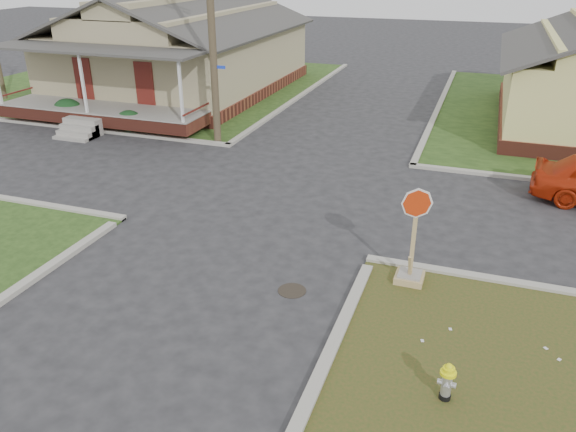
% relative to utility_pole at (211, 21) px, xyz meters
% --- Properties ---
extents(ground, '(120.00, 120.00, 0.00)m').
position_rel_utility_pole_xyz_m(ground, '(4.20, -8.90, -4.66)').
color(ground, '#262528').
rests_on(ground, ground).
extents(verge_far_left, '(19.00, 19.00, 0.05)m').
position_rel_utility_pole_xyz_m(verge_far_left, '(-8.80, 9.10, -4.64)').
color(verge_far_left, '#254117').
rests_on(verge_far_left, ground).
extents(curbs, '(80.00, 40.00, 0.12)m').
position_rel_utility_pole_xyz_m(curbs, '(4.20, -3.90, -4.66)').
color(curbs, '#A7A397').
rests_on(curbs, ground).
extents(manhole, '(0.64, 0.64, 0.01)m').
position_rel_utility_pole_xyz_m(manhole, '(6.40, -9.40, -4.66)').
color(manhole, black).
rests_on(manhole, ground).
extents(corner_house, '(10.10, 15.50, 5.30)m').
position_rel_utility_pole_xyz_m(corner_house, '(-5.80, 7.78, -2.38)').
color(corner_house, brown).
rests_on(corner_house, ground).
extents(utility_pole, '(1.80, 0.28, 9.00)m').
position_rel_utility_pole_xyz_m(utility_pole, '(0.00, 0.00, 0.00)').
color(utility_pole, '#3C2F22').
rests_on(utility_pole, ground).
extents(fire_hydrant, '(0.27, 0.27, 0.73)m').
position_rel_utility_pole_xyz_m(fire_hydrant, '(9.94, -11.78, -4.21)').
color(fire_hydrant, black).
rests_on(fire_hydrant, ground).
extents(stop_sign, '(0.65, 0.64, 2.30)m').
position_rel_utility_pole_xyz_m(stop_sign, '(8.82, -8.16, -4.12)').
color(stop_sign, tan).
rests_on(stop_sign, ground).
extents(hedge_left, '(1.40, 1.15, 1.07)m').
position_rel_utility_pole_xyz_m(hedge_left, '(-7.53, 0.40, -4.08)').
color(hedge_left, '#123218').
rests_on(hedge_left, verge_far_left).
extents(hedge_right, '(1.29, 1.06, 0.98)m').
position_rel_utility_pole_xyz_m(hedge_right, '(-4.06, -0.04, -4.12)').
color(hedge_right, '#123218').
rests_on(hedge_right, verge_far_left).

